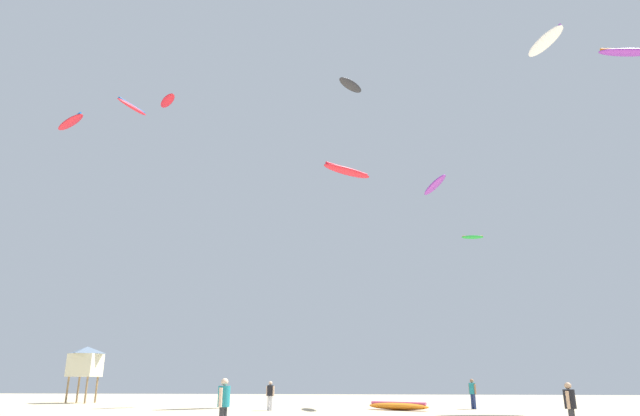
{
  "coord_description": "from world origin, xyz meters",
  "views": [
    {
      "loc": [
        2.93,
        -10.45,
        1.6
      ],
      "look_at": [
        0.0,
        15.28,
        9.91
      ],
      "focal_mm": 30.29,
      "sensor_mm": 36.0,
      "label": 1
    }
  ],
  "objects_px": {
    "person_midground": "(473,391)",
    "kite_grounded_near": "(398,406)",
    "person_left": "(270,393)",
    "lifeguard_tower": "(86,361)",
    "kite_aloft_0": "(351,85)",
    "kite_aloft_2": "(473,237)",
    "person_foreground": "(224,402)",
    "person_right": "(570,404)",
    "kite_aloft_3": "(629,52)",
    "kite_aloft_6": "(347,171)",
    "kite_aloft_4": "(70,122)",
    "kite_aloft_7": "(435,185)",
    "kite_aloft_8": "(132,107)",
    "kite_aloft_1": "(168,101)",
    "kite_aloft_5": "(545,41)"
  },
  "relations": [
    {
      "from": "kite_grounded_near",
      "to": "kite_aloft_2",
      "type": "xyz_separation_m",
      "value": [
        7.97,
        17.29,
        14.24
      ]
    },
    {
      "from": "person_right",
      "to": "kite_aloft_3",
      "type": "height_order",
      "value": "kite_aloft_3"
    },
    {
      "from": "kite_aloft_3",
      "to": "kite_aloft_6",
      "type": "xyz_separation_m",
      "value": [
        -20.19,
        2.47,
        -7.14
      ]
    },
    {
      "from": "kite_grounded_near",
      "to": "kite_aloft_8",
      "type": "bearing_deg",
      "value": 177.09
    },
    {
      "from": "lifeguard_tower",
      "to": "kite_aloft_4",
      "type": "bearing_deg",
      "value": -104.23
    },
    {
      "from": "lifeguard_tower",
      "to": "kite_aloft_3",
      "type": "height_order",
      "value": "kite_aloft_3"
    },
    {
      "from": "kite_aloft_5",
      "to": "person_foreground",
      "type": "bearing_deg",
      "value": -150.79
    },
    {
      "from": "kite_aloft_0",
      "to": "kite_aloft_2",
      "type": "bearing_deg",
      "value": 41.62
    },
    {
      "from": "lifeguard_tower",
      "to": "kite_aloft_1",
      "type": "relative_size",
      "value": 1.41
    },
    {
      "from": "person_left",
      "to": "kite_aloft_4",
      "type": "height_order",
      "value": "kite_aloft_4"
    },
    {
      "from": "person_midground",
      "to": "kite_aloft_6",
      "type": "xyz_separation_m",
      "value": [
        -7.44,
        2.86,
        15.58
      ]
    },
    {
      "from": "person_left",
      "to": "kite_aloft_7",
      "type": "xyz_separation_m",
      "value": [
        10.58,
        5.3,
        14.13
      ]
    },
    {
      "from": "person_midground",
      "to": "kite_aloft_0",
      "type": "height_order",
      "value": "kite_aloft_0"
    },
    {
      "from": "kite_aloft_2",
      "to": "kite_aloft_5",
      "type": "bearing_deg",
      "value": -89.64
    },
    {
      "from": "person_midground",
      "to": "kite_aloft_1",
      "type": "relative_size",
      "value": 0.58
    },
    {
      "from": "person_left",
      "to": "kite_aloft_7",
      "type": "height_order",
      "value": "kite_aloft_7"
    },
    {
      "from": "kite_aloft_1",
      "to": "kite_aloft_4",
      "type": "xyz_separation_m",
      "value": [
        -4.39,
        -7.83,
        -5.96
      ]
    },
    {
      "from": "kite_aloft_7",
      "to": "kite_aloft_8",
      "type": "xyz_separation_m",
      "value": [
        -22.02,
        -3.23,
        5.93
      ]
    },
    {
      "from": "person_foreground",
      "to": "person_midground",
      "type": "bearing_deg",
      "value": 70.54
    },
    {
      "from": "kite_aloft_2",
      "to": "kite_aloft_7",
      "type": "distance_m",
      "value": 13.91
    },
    {
      "from": "person_left",
      "to": "lifeguard_tower",
      "type": "bearing_deg",
      "value": 78.43
    },
    {
      "from": "person_left",
      "to": "kite_aloft_3",
      "type": "height_order",
      "value": "kite_aloft_3"
    },
    {
      "from": "kite_aloft_8",
      "to": "kite_aloft_4",
      "type": "bearing_deg",
      "value": 160.18
    },
    {
      "from": "person_left",
      "to": "kite_aloft_6",
      "type": "height_order",
      "value": "kite_aloft_6"
    },
    {
      "from": "person_left",
      "to": "kite_aloft_2",
      "type": "bearing_deg",
      "value": -22.25
    },
    {
      "from": "kite_grounded_near",
      "to": "kite_aloft_3",
      "type": "relative_size",
      "value": 0.87
    },
    {
      "from": "lifeguard_tower",
      "to": "kite_aloft_1",
      "type": "distance_m",
      "value": 24.5
    },
    {
      "from": "kite_aloft_6",
      "to": "kite_aloft_7",
      "type": "distance_m",
      "value": 6.52
    },
    {
      "from": "kite_aloft_2",
      "to": "kite_aloft_7",
      "type": "bearing_deg",
      "value": -109.38
    },
    {
      "from": "person_foreground",
      "to": "person_right",
      "type": "height_order",
      "value": "person_foreground"
    },
    {
      "from": "kite_aloft_0",
      "to": "kite_aloft_6",
      "type": "relative_size",
      "value": 0.73
    },
    {
      "from": "kite_grounded_near",
      "to": "kite_aloft_4",
      "type": "bearing_deg",
      "value": 172.71
    },
    {
      "from": "person_foreground",
      "to": "person_right",
      "type": "relative_size",
      "value": 1.08
    },
    {
      "from": "person_right",
      "to": "kite_aloft_3",
      "type": "relative_size",
      "value": 0.35
    },
    {
      "from": "kite_aloft_7",
      "to": "person_left",
      "type": "bearing_deg",
      "value": -153.39
    },
    {
      "from": "person_midground",
      "to": "kite_grounded_near",
      "type": "distance_m",
      "value": 4.85
    },
    {
      "from": "kite_aloft_8",
      "to": "kite_aloft_2",
      "type": "bearing_deg",
      "value": 31.54
    },
    {
      "from": "person_midground",
      "to": "kite_grounded_near",
      "type": "relative_size",
      "value": 0.44
    },
    {
      "from": "person_midground",
      "to": "kite_aloft_4",
      "type": "height_order",
      "value": "kite_aloft_4"
    },
    {
      "from": "person_left",
      "to": "kite_aloft_0",
      "type": "xyz_separation_m",
      "value": [
        4.48,
        8.89,
        24.84
      ]
    },
    {
      "from": "person_foreground",
      "to": "kite_grounded_near",
      "type": "xyz_separation_m",
      "value": [
        5.71,
        15.73,
        -0.76
      ]
    },
    {
      "from": "person_left",
      "to": "kite_grounded_near",
      "type": "height_order",
      "value": "person_left"
    },
    {
      "from": "kite_aloft_7",
      "to": "kite_aloft_8",
      "type": "height_order",
      "value": "kite_aloft_8"
    },
    {
      "from": "kite_aloft_2",
      "to": "kite_aloft_3",
      "type": "distance_m",
      "value": 20.06
    },
    {
      "from": "kite_aloft_6",
      "to": "kite_aloft_8",
      "type": "relative_size",
      "value": 1.35
    },
    {
      "from": "kite_grounded_near",
      "to": "kite_aloft_5",
      "type": "distance_m",
      "value": 21.38
    },
    {
      "from": "kite_aloft_2",
      "to": "kite_aloft_7",
      "type": "height_order",
      "value": "kite_aloft_7"
    },
    {
      "from": "kite_grounded_near",
      "to": "kite_aloft_1",
      "type": "xyz_separation_m",
      "value": [
        -20.45,
        11.01,
        26.93
      ]
    },
    {
      "from": "kite_grounded_near",
      "to": "person_right",
      "type": "bearing_deg",
      "value": -70.65
    },
    {
      "from": "kite_grounded_near",
      "to": "person_left",
      "type": "bearing_deg",
      "value": -171.19
    }
  ]
}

